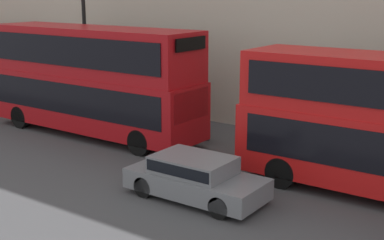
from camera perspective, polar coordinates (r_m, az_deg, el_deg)
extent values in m
cylinder|color=black|center=(17.05, 9.45, -5.55)|extent=(0.30, 1.00, 1.00)
cylinder|color=black|center=(19.00, 12.46, -3.65)|extent=(0.30, 1.00, 1.00)
cube|color=#A80F14|center=(23.07, -10.48, 2.03)|extent=(2.55, 10.26, 2.25)
cube|color=#A80F14|center=(22.74, -10.72, 7.24)|extent=(2.50, 10.05, 1.97)
cube|color=black|center=(23.02, -10.51, 2.68)|extent=(2.59, 9.44, 1.26)
cube|color=black|center=(22.73, -10.73, 7.49)|extent=(2.59, 9.44, 1.18)
cube|color=black|center=(19.70, -0.12, 1.59)|extent=(2.17, 0.06, 1.13)
cube|color=black|center=(19.35, -0.12, 8.12)|extent=(1.78, 0.06, 0.47)
cylinder|color=black|center=(20.14, -5.62, -2.39)|extent=(0.30, 1.00, 1.00)
cylinder|color=black|center=(21.82, -1.75, -1.06)|extent=(0.30, 1.00, 1.00)
cylinder|color=black|center=(25.21, -17.84, 0.31)|extent=(0.30, 1.00, 1.00)
cylinder|color=black|center=(26.58, -13.98, 1.24)|extent=(0.30, 1.00, 1.00)
cube|color=slate|center=(15.98, 0.44, -6.75)|extent=(1.84, 4.20, 0.61)
cube|color=slate|center=(15.85, 0.13, -4.78)|extent=(1.62, 2.31, 0.51)
cube|color=black|center=(15.85, 0.13, -4.70)|extent=(1.65, 2.20, 0.32)
cylinder|color=black|center=(14.73, 2.95, -9.30)|extent=(0.22, 0.64, 0.64)
cylinder|color=black|center=(16.02, 6.10, -7.41)|extent=(0.22, 0.64, 0.64)
cylinder|color=black|center=(16.22, -5.15, -7.11)|extent=(0.22, 0.64, 0.64)
cylinder|color=black|center=(17.40, -1.67, -5.59)|extent=(0.22, 0.64, 0.64)
cylinder|color=black|center=(26.14, -11.26, 6.70)|extent=(0.18, 0.18, 5.97)
cylinder|color=#26262D|center=(22.03, 1.42, -0.22)|extent=(0.36, 0.36, 1.52)
sphere|color=tan|center=(21.83, 1.43, 1.99)|extent=(0.22, 0.22, 0.22)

